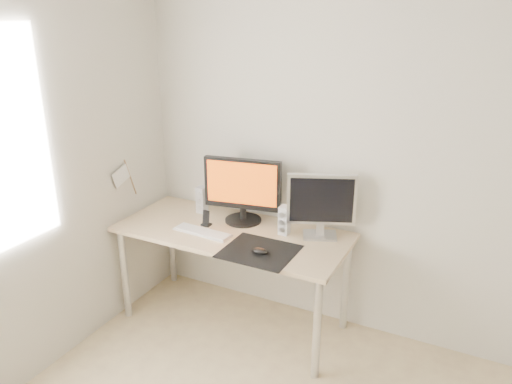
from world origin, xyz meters
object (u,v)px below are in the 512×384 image
(desk, at_px, (232,241))
(phone_dock, at_px, (206,221))
(main_monitor, at_px, (243,188))
(speaker_right, at_px, (284,220))
(second_monitor, at_px, (321,203))
(keyboard, at_px, (202,232))
(mouse, at_px, (260,251))
(speaker_left, at_px, (202,200))

(desk, xyz_separation_m, phone_dock, (-0.20, -0.01, 0.11))
(main_monitor, height_order, speaker_right, main_monitor)
(second_monitor, relative_size, keyboard, 1.02)
(speaker_right, distance_m, phone_dock, 0.56)
(second_monitor, xyz_separation_m, speaker_right, (-0.23, -0.07, -0.14))
(main_monitor, distance_m, second_monitor, 0.58)
(keyboard, bearing_deg, phone_dock, 109.92)
(speaker_right, distance_m, keyboard, 0.56)
(mouse, distance_m, second_monitor, 0.52)
(speaker_right, height_order, phone_dock, speaker_right)
(mouse, bearing_deg, speaker_left, 149.01)
(phone_dock, bearing_deg, speaker_left, 129.09)
(main_monitor, distance_m, speaker_left, 0.39)
(speaker_left, bearing_deg, speaker_right, -5.88)
(mouse, bearing_deg, speaker_right, 87.78)
(speaker_left, bearing_deg, desk, -27.07)
(main_monitor, bearing_deg, phone_dock, -138.09)
(phone_dock, bearing_deg, desk, 2.46)
(desk, relative_size, keyboard, 3.76)
(desk, xyz_separation_m, second_monitor, (0.57, 0.18, 0.32))
(desk, height_order, speaker_right, speaker_right)
(desk, relative_size, main_monitor, 2.91)
(mouse, distance_m, speaker_left, 0.80)
(speaker_left, bearing_deg, mouse, -30.99)
(desk, distance_m, speaker_right, 0.40)
(mouse, xyz_separation_m, speaker_left, (-0.69, 0.41, 0.08))
(second_monitor, distance_m, keyboard, 0.83)
(mouse, distance_m, speaker_right, 0.35)
(mouse, height_order, main_monitor, main_monitor)
(mouse, relative_size, desk, 0.06)
(desk, relative_size, speaker_left, 8.00)
(mouse, xyz_separation_m, desk, (-0.33, 0.23, -0.10))
(mouse, relative_size, phone_dock, 0.89)
(desk, xyz_separation_m, speaker_left, (-0.36, 0.18, 0.18))
(desk, height_order, speaker_left, speaker_left)
(second_monitor, distance_m, speaker_right, 0.28)
(main_monitor, distance_m, keyboard, 0.41)
(second_monitor, distance_m, phone_dock, 0.82)
(keyboard, bearing_deg, main_monitor, 62.24)
(desk, bearing_deg, speaker_right, 18.26)
(keyboard, distance_m, phone_dock, 0.13)
(desk, height_order, phone_dock, phone_dock)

